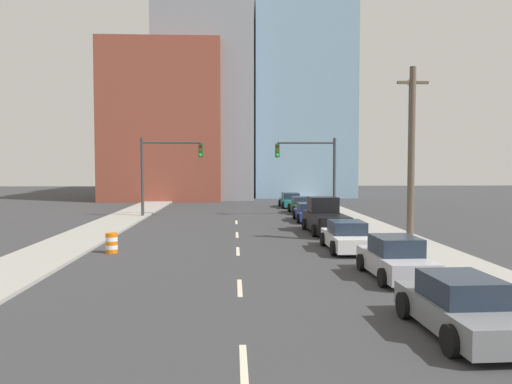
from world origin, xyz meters
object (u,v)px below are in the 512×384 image
(traffic_signal_right, at_px, (317,165))
(traffic_barrel, at_px, (112,243))
(traffic_signal_left, at_px, (160,165))
(sedan_gray, at_px, (461,307))
(pickup_truck_black, at_px, (325,218))
(utility_pole_right_mid, at_px, (412,155))
(sedan_green, at_px, (302,206))
(street_lamp, at_px, (410,149))
(sedan_silver, at_px, (395,259))
(sedan_blue, at_px, (308,213))
(sedan_white, at_px, (347,237))
(sedan_teal, at_px, (291,201))

(traffic_signal_right, bearing_deg, traffic_barrel, -127.05)
(traffic_signal_left, relative_size, traffic_signal_right, 1.00)
(sedan_gray, relative_size, pickup_truck_black, 0.84)
(pickup_truck_black, bearing_deg, traffic_signal_right, 81.25)
(utility_pole_right_mid, xyz_separation_m, sedan_green, (-3.15, 18.01, -4.02))
(traffic_signal_left, relative_size, street_lamp, 0.74)
(traffic_signal_right, distance_m, sedan_green, 4.56)
(traffic_signal_left, xyz_separation_m, traffic_barrel, (0.13, -16.65, -3.71))
(traffic_signal_left, relative_size, sedan_gray, 1.43)
(sedan_silver, height_order, sedan_blue, sedan_silver)
(sedan_gray, xyz_separation_m, sedan_green, (0.41, 31.35, -0.00))
(sedan_gray, xyz_separation_m, sedan_white, (-0.02, 12.12, -0.00))
(sedan_white, xyz_separation_m, sedan_green, (0.43, 19.23, -0.00))
(sedan_silver, distance_m, sedan_blue, 18.99)
(traffic_signal_left, height_order, traffic_signal_right, same)
(traffic_signal_left, height_order, sedan_gray, traffic_signal_left)
(sedan_gray, bearing_deg, sedan_silver, 84.50)
(sedan_gray, bearing_deg, traffic_signal_right, 85.71)
(sedan_white, bearing_deg, sedan_silver, -85.47)
(traffic_signal_right, relative_size, street_lamp, 0.74)
(sedan_gray, distance_m, sedan_silver, 6.15)
(traffic_signal_right, distance_m, sedan_teal, 9.68)
(utility_pole_right_mid, bearing_deg, pickup_truck_black, 122.47)
(street_lamp, bearing_deg, pickup_truck_black, 123.85)
(utility_pole_right_mid, relative_size, sedan_gray, 2.04)
(traffic_signal_left, relative_size, utility_pole_right_mid, 0.70)
(traffic_signal_right, relative_size, sedan_blue, 1.33)
(traffic_signal_right, distance_m, street_lamp, 15.16)
(sedan_blue, bearing_deg, traffic_signal_left, 164.40)
(sedan_green, bearing_deg, sedan_blue, -95.12)
(street_lamp, height_order, sedan_green, street_lamp)
(pickup_truck_black, bearing_deg, traffic_barrel, -151.27)
(utility_pole_right_mid, relative_size, sedan_blue, 1.91)
(sedan_gray, distance_m, sedan_white, 12.12)
(sedan_gray, height_order, sedan_white, sedan_gray)
(utility_pole_right_mid, relative_size, sedan_green, 2.05)
(sedan_blue, xyz_separation_m, sedan_green, (0.35, 6.23, 0.04))
(sedan_blue, relative_size, sedan_green, 1.08)
(sedan_white, bearing_deg, sedan_gray, -89.45)
(street_lamp, xyz_separation_m, sedan_gray, (-3.56, -13.62, -4.31))
(traffic_barrel, distance_m, sedan_teal, 28.03)
(utility_pole_right_mid, bearing_deg, sedan_silver, -113.60)
(street_lamp, relative_size, sedan_white, 1.89)
(traffic_signal_left, xyz_separation_m, pickup_truck_black, (11.55, -9.86, -3.30))
(traffic_signal_right, relative_size, utility_pole_right_mid, 0.70)
(utility_pole_right_mid, height_order, sedan_teal, utility_pole_right_mid)
(sedan_silver, distance_m, sedan_white, 6.00)
(sedan_white, xyz_separation_m, sedan_blue, (0.08, 13.00, -0.04))
(utility_pole_right_mid, xyz_separation_m, sedan_blue, (-3.50, 11.78, -4.06))
(traffic_barrel, xyz_separation_m, sedan_blue, (11.34, 13.19, 0.15))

